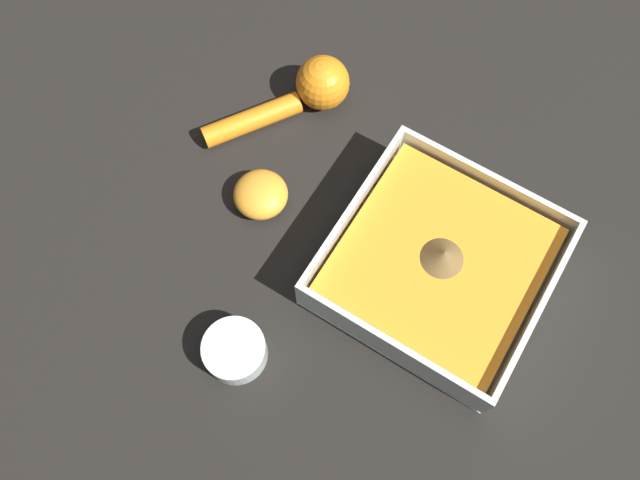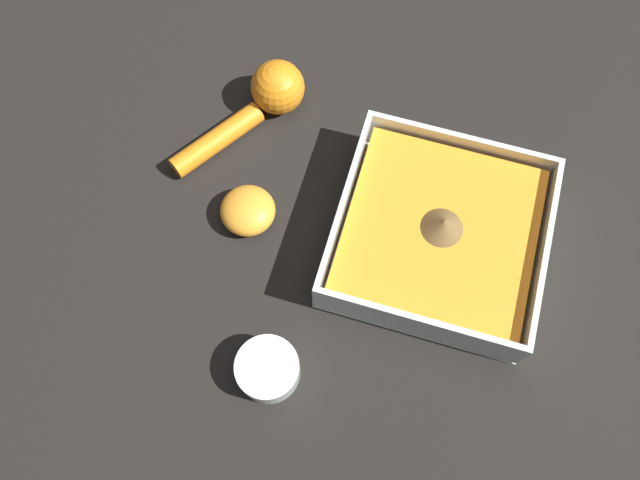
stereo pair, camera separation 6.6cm
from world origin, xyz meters
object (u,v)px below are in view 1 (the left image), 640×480
Objects in this scene: square_dish at (438,265)px; spice_bowl at (235,351)px; lemon_half at (261,194)px; lemon_squeezer at (306,92)px.

spice_bowl is at bearing -35.11° from square_dish.
spice_bowl is at bearing 25.44° from lemon_half.
spice_bowl is at bearing -127.56° from lemon_squeezer.
square_dish is 0.21m from lemon_half.
square_dish is 3.54× the size of lemon_half.
square_dish is at bearing 97.62° from lemon_half.
spice_bowl is (0.19, -0.13, -0.01)m from square_dish.
square_dish is 3.38× the size of spice_bowl.
lemon_squeezer reaches higher than lemon_half.
lemon_squeezer is 0.14m from lemon_half.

